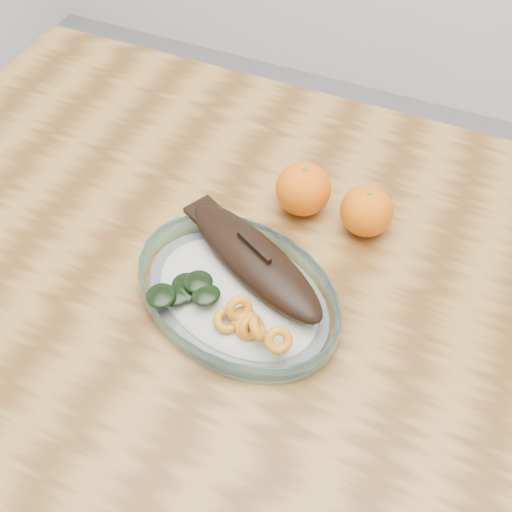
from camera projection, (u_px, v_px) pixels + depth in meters
name	position (u px, v px, depth m)	size (l,w,h in m)	color
ground	(260.00, 485.00, 1.41)	(3.00, 3.00, 0.00)	slate
dining_table	(262.00, 317.00, 0.91)	(1.20, 0.80, 0.75)	brown
plated_meal	(238.00, 289.00, 0.79)	(0.64, 0.64, 0.08)	white
orange_left	(303.00, 189.00, 0.88)	(0.08, 0.08, 0.08)	#E73904
orange_right	(367.00, 211.00, 0.86)	(0.07, 0.07, 0.07)	#E73904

